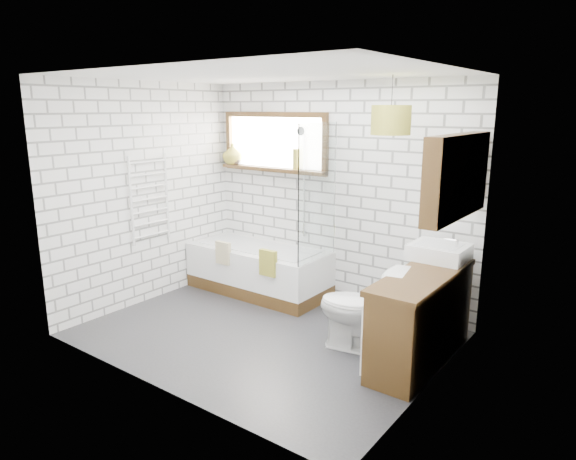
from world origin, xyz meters
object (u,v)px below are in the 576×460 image
Objects in this scene: vanity at (421,318)px; pendant at (391,120)px; bathtub at (259,269)px; basin at (439,252)px; toilet at (362,308)px.

pendant reaches higher than vanity.
basin is at bearing -0.46° from bathtub.
basin is (-0.06, 0.50, 0.48)m from vanity.
vanity is at bearing -31.91° from pendant.
bathtub is at bearing 179.54° from basin.
bathtub is 2.12× the size of toilet.
vanity is at bearing -12.72° from bathtub.
vanity is 0.54m from toilet.
toilet is 1.75m from pendant.
pendant is at bearing 169.92° from toilet.
toilet is at bearing -126.89° from basin.
bathtub is at bearing 167.28° from vanity.
vanity is (2.30, -0.52, 0.13)m from bathtub.
bathtub is 2.32m from basin.
basin reaches higher than bathtub.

